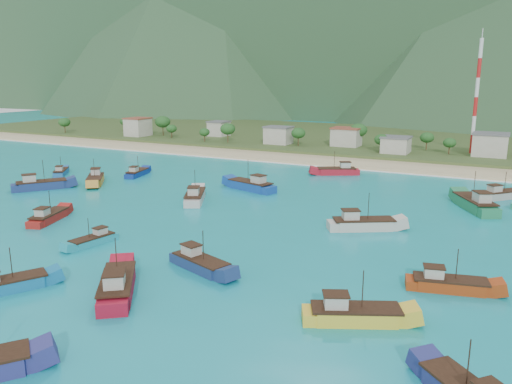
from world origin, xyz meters
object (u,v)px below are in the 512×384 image
at_px(boat_6, 61,172).
at_px(boat_15, 95,180).
at_px(boat_0, 40,185).
at_px(boat_13, 137,173).
at_px(boat_27, 195,197).
at_px(radio_tower, 476,97).
at_px(boat_11, 117,287).
at_px(boat_21, 337,171).
at_px(boat_10, 475,204).
at_px(boat_28, 251,186).
at_px(boat_8, 200,264).
at_px(boat_5, 354,316).
at_px(boat_7, 93,241).
at_px(boat_22, 49,218).
at_px(boat_4, 7,286).
at_px(boat_23, 362,225).
at_px(boat_19, 501,195).
at_px(boat_1, 448,285).

bearing_deg(boat_6, boat_15, -52.19).
bearing_deg(boat_6, boat_0, -93.40).
distance_m(boat_13, boat_27, 34.61).
relative_size(radio_tower, boat_0, 2.98).
height_order(boat_11, boat_21, boat_11).
height_order(boat_10, boat_27, boat_10).
height_order(boat_15, boat_28, boat_28).
relative_size(radio_tower, boat_15, 3.26).
bearing_deg(boat_8, boat_5, 96.15).
xyz_separation_m(boat_7, boat_8, (21.37, -1.22, 0.25)).
distance_m(boat_7, boat_22, 18.02).
height_order(boat_4, boat_15, boat_15).
height_order(radio_tower, boat_27, radio_tower).
height_order(boat_13, boat_27, boat_27).
bearing_deg(boat_23, boat_11, -56.30).
xyz_separation_m(boat_7, boat_10, (53.07, 51.43, 0.60)).
bearing_deg(boat_19, boat_21, -152.12).
relative_size(boat_10, boat_23, 1.18).
bearing_deg(boat_22, boat_0, 124.40).
bearing_deg(boat_7, boat_8, -174.44).
bearing_deg(boat_15, radio_tower, -171.51).
distance_m(boat_1, boat_27, 59.74).
bearing_deg(boat_22, radio_tower, 43.23).
bearing_deg(boat_11, boat_13, 91.63).
bearing_deg(boat_22, boat_15, 102.25).
bearing_deg(boat_8, boat_28, -141.40).
height_order(boat_6, boat_11, boat_11).
height_order(boat_13, boat_19, boat_19).
bearing_deg(boat_22, boat_23, 3.69).
bearing_deg(boat_5, boat_7, -123.45).
xyz_separation_m(radio_tower, boat_8, (-25.33, -124.96, -19.28)).
distance_m(boat_7, boat_10, 73.90).
bearing_deg(boat_13, boat_8, -57.14).
bearing_deg(boat_0, boat_27, 46.14).
height_order(radio_tower, boat_13, radio_tower).
bearing_deg(boat_23, boat_1, 8.61).
height_order(boat_1, boat_5, boat_5).
height_order(boat_8, boat_15, boat_15).
distance_m(boat_5, boat_15, 89.69).
xyz_separation_m(radio_tower, boat_10, (6.37, -72.30, -18.93)).
bearing_deg(boat_21, boat_23, 175.35).
bearing_deg(boat_0, boat_21, 77.53).
bearing_deg(boat_7, boat_19, -122.93).
bearing_deg(boat_4, radio_tower, 102.45).
distance_m(boat_7, boat_13, 57.67).
height_order(boat_0, boat_28, boat_28).
bearing_deg(boat_15, boat_23, 134.79).
distance_m(boat_5, boat_13, 94.18).
relative_size(boat_21, boat_23, 0.99).
xyz_separation_m(boat_21, boat_23, (20.16, -47.42, 0.03)).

